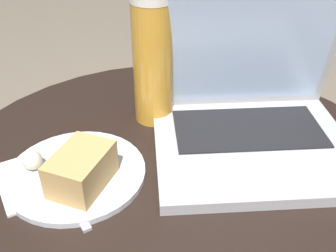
# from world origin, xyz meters

# --- Properties ---
(table) EXTENTS (0.75, 0.75, 0.54)m
(table) POSITION_xyz_m (0.00, 0.00, 0.41)
(table) COLOR #9E9EA3
(table) RESTS_ON ground_plane
(napkin) EXTENTS (0.20, 0.17, 0.00)m
(napkin) POSITION_xyz_m (-0.18, 0.03, 0.54)
(napkin) COLOR white
(napkin) RESTS_ON table
(laptop) EXTENTS (0.34, 0.30, 0.27)m
(laptop) POSITION_xyz_m (0.14, 0.06, 0.59)
(laptop) COLOR #B2B2B7
(laptop) RESTS_ON table
(beer_glass) EXTENTS (0.07, 0.07, 0.25)m
(beer_glass) POSITION_xyz_m (-0.01, 0.15, 0.66)
(beer_glass) COLOR gold
(beer_glass) RESTS_ON table
(snack_plate) EXTENTS (0.21, 0.21, 0.06)m
(snack_plate) POSITION_xyz_m (-0.14, 0.00, 0.56)
(snack_plate) COLOR silver
(snack_plate) RESTS_ON table
(fork) EXTENTS (0.08, 0.17, 0.00)m
(fork) POSITION_xyz_m (-0.17, -0.01, 0.54)
(fork) COLOR #B2B2B7
(fork) RESTS_ON table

